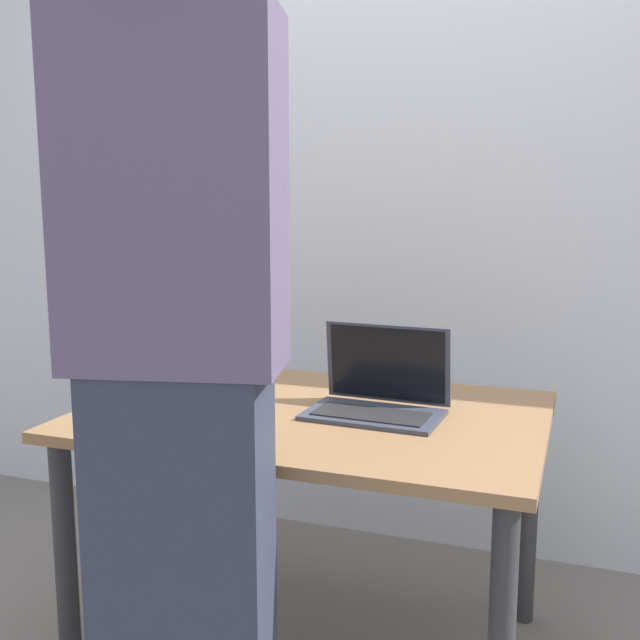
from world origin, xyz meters
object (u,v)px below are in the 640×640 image
beer_bottle_amber (247,356)px  beer_bottle_brown (165,358)px  laptop (379,393)px  beer_bottle_dark (195,360)px  person_figure (178,367)px  coffee_mug (189,398)px

beer_bottle_amber → beer_bottle_brown: (-0.20, -0.12, 0.01)m
beer_bottle_brown → laptop: bearing=5.7°
laptop → beer_bottle_dark: (-0.54, -0.03, 0.06)m
person_figure → coffee_mug: size_ratio=17.22×
beer_bottle_amber → person_figure: bearing=-75.1°
beer_bottle_dark → beer_bottle_brown: size_ratio=0.98×
beer_bottle_brown → coffee_mug: beer_bottle_brown is taller
laptop → beer_bottle_amber: bearing=172.3°
beer_bottle_amber → beer_bottle_brown: beer_bottle_brown is taller
beer_bottle_dark → person_figure: person_figure is taller
laptop → person_figure: (-0.23, -0.65, 0.19)m
laptop → person_figure: 0.71m
beer_bottle_dark → laptop: bearing=3.2°
beer_bottle_dark → beer_bottle_amber: size_ratio=1.04×
beer_bottle_dark → beer_bottle_brown: beer_bottle_brown is taller
laptop → coffee_mug: (-0.48, -0.17, -0.01)m
laptop → beer_bottle_dark: beer_bottle_dark is taller
coffee_mug → laptop: bearing=19.9°
beer_bottle_brown → person_figure: bearing=-56.2°
person_figure → beer_bottle_amber: bearing=104.9°
laptop → person_figure: size_ratio=0.20×
beer_bottle_brown → person_figure: person_figure is taller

